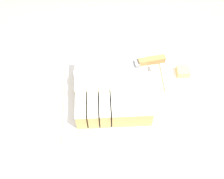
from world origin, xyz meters
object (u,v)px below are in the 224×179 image
object	(u,v)px
cake	(113,89)
knife	(138,63)
cake_board	(112,96)
brownie	(183,71)

from	to	relation	value
cake	knife	size ratio (longest dim) A/B	0.78
cake_board	brownie	size ratio (longest dim) A/B	7.36
knife	brownie	size ratio (longest dim) A/B	7.01
knife	brownie	xyz separation A→B (m)	(0.18, 0.01, -0.07)
knife	cake_board	bearing A→B (deg)	30.60
cake_board	brownie	distance (m)	0.29
cake	brownie	distance (m)	0.29
cake	knife	xyz separation A→B (m)	(0.09, 0.07, 0.05)
knife	brownie	bearing A→B (deg)	175.55
cake_board	cake	world-z (taller)	cake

